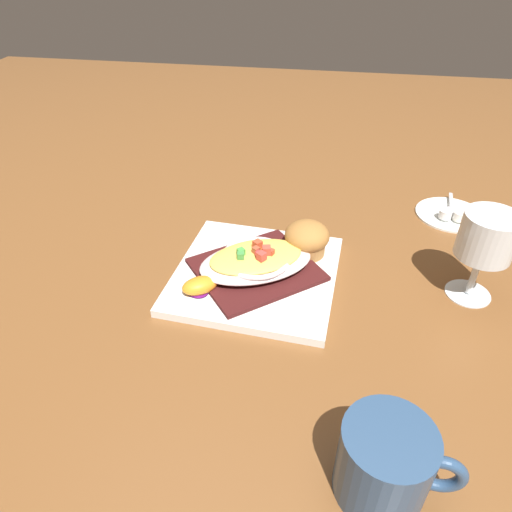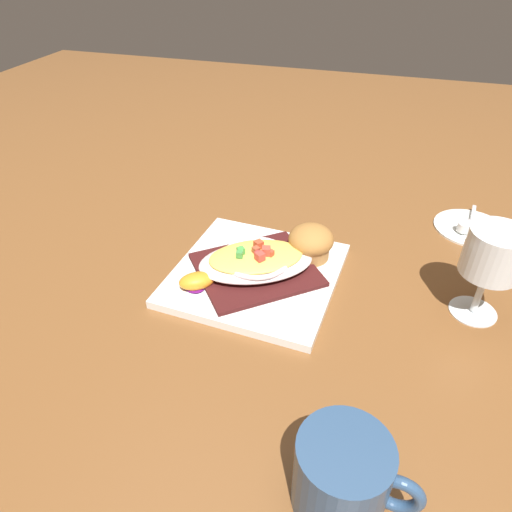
{
  "view_description": "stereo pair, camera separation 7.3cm",
  "coord_description": "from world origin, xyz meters",
  "px_view_note": "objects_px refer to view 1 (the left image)",
  "views": [
    {
      "loc": [
        -0.1,
        0.58,
        0.47
      ],
      "look_at": [
        0.0,
        0.0,
        0.04
      ],
      "focal_mm": 32.39,
      "sensor_mm": 36.0,
      "label": 1
    },
    {
      "loc": [
        -0.17,
        0.56,
        0.47
      ],
      "look_at": [
        0.0,
        0.0,
        0.04
      ],
      "focal_mm": 32.39,
      "sensor_mm": 36.0,
      "label": 2
    }
  ],
  "objects_px": {
    "muffin": "(307,238)",
    "creamer_cup_1": "(460,216)",
    "spoon": "(452,209)",
    "square_plate": "(256,274)",
    "creamer_cup_0": "(445,214)",
    "gratin_dish": "(256,260)",
    "orange_garnish": "(199,286)",
    "creamer_saucer": "(451,214)",
    "coffee_mug": "(384,466)",
    "stemmed_glass": "(486,241)"
  },
  "relations": [
    {
      "from": "muffin",
      "to": "creamer_cup_1",
      "type": "distance_m",
      "value": 0.33
    },
    {
      "from": "spoon",
      "to": "square_plate",
      "type": "bearing_deg",
      "value": 37.44
    },
    {
      "from": "creamer_cup_0",
      "to": "creamer_cup_1",
      "type": "height_order",
      "value": "same"
    },
    {
      "from": "gratin_dish",
      "to": "orange_garnish",
      "type": "height_order",
      "value": "gratin_dish"
    },
    {
      "from": "creamer_saucer",
      "to": "spoon",
      "type": "relative_size",
      "value": 1.52
    },
    {
      "from": "muffin",
      "to": "spoon",
      "type": "xyz_separation_m",
      "value": [
        -0.27,
        -0.2,
        -0.03
      ]
    },
    {
      "from": "coffee_mug",
      "to": "creamer_cup_0",
      "type": "height_order",
      "value": "coffee_mug"
    },
    {
      "from": "coffee_mug",
      "to": "orange_garnish",
      "type": "bearing_deg",
      "value": -44.31
    },
    {
      "from": "gratin_dish",
      "to": "creamer_saucer",
      "type": "relative_size",
      "value": 1.59
    },
    {
      "from": "gratin_dish",
      "to": "coffee_mug",
      "type": "relative_size",
      "value": 1.72
    },
    {
      "from": "gratin_dish",
      "to": "muffin",
      "type": "bearing_deg",
      "value": -138.93
    },
    {
      "from": "gratin_dish",
      "to": "stemmed_glass",
      "type": "height_order",
      "value": "stemmed_glass"
    },
    {
      "from": "creamer_saucer",
      "to": "creamer_cup_1",
      "type": "relative_size",
      "value": 5.58
    },
    {
      "from": "muffin",
      "to": "creamer_cup_1",
      "type": "height_order",
      "value": "muffin"
    },
    {
      "from": "creamer_cup_0",
      "to": "creamer_saucer",
      "type": "bearing_deg",
      "value": -123.23
    },
    {
      "from": "creamer_cup_0",
      "to": "square_plate",
      "type": "bearing_deg",
      "value": 35.45
    },
    {
      "from": "muffin",
      "to": "gratin_dish",
      "type": "bearing_deg",
      "value": 41.07
    },
    {
      "from": "square_plate",
      "to": "creamer_saucer",
      "type": "relative_size",
      "value": 1.9
    },
    {
      "from": "coffee_mug",
      "to": "creamer_cup_1",
      "type": "distance_m",
      "value": 0.58
    },
    {
      "from": "creamer_saucer",
      "to": "creamer_cup_0",
      "type": "distance_m",
      "value": 0.03
    },
    {
      "from": "muffin",
      "to": "stemmed_glass",
      "type": "relative_size",
      "value": 0.52
    },
    {
      "from": "gratin_dish",
      "to": "orange_garnish",
      "type": "bearing_deg",
      "value": 40.3
    },
    {
      "from": "gratin_dish",
      "to": "spoon",
      "type": "bearing_deg",
      "value": -142.56
    },
    {
      "from": "creamer_saucer",
      "to": "spoon",
      "type": "height_order",
      "value": "spoon"
    },
    {
      "from": "orange_garnish",
      "to": "spoon",
      "type": "xyz_separation_m",
      "value": [
        -0.42,
        -0.33,
        -0.01
      ]
    },
    {
      "from": "stemmed_glass",
      "to": "spoon",
      "type": "height_order",
      "value": "stemmed_glass"
    },
    {
      "from": "orange_garnish",
      "to": "coffee_mug",
      "type": "xyz_separation_m",
      "value": [
        -0.26,
        0.25,
        0.02
      ]
    },
    {
      "from": "creamer_saucer",
      "to": "coffee_mug",
      "type": "bearing_deg",
      "value": 74.28
    },
    {
      "from": "gratin_dish",
      "to": "coffee_mug",
      "type": "xyz_separation_m",
      "value": [
        -0.18,
        0.32,
        0.0
      ]
    },
    {
      "from": "muffin",
      "to": "creamer_cup_0",
      "type": "bearing_deg",
      "value": -146.37
    },
    {
      "from": "creamer_saucer",
      "to": "creamer_cup_0",
      "type": "relative_size",
      "value": 5.58
    },
    {
      "from": "creamer_saucer",
      "to": "spoon",
      "type": "distance_m",
      "value": 0.01
    },
    {
      "from": "coffee_mug",
      "to": "creamer_cup_1",
      "type": "relative_size",
      "value": 5.18
    },
    {
      "from": "square_plate",
      "to": "gratin_dish",
      "type": "relative_size",
      "value": 1.2
    },
    {
      "from": "orange_garnish",
      "to": "coffee_mug",
      "type": "height_order",
      "value": "coffee_mug"
    },
    {
      "from": "stemmed_glass",
      "to": "creamer_saucer",
      "type": "bearing_deg",
      "value": -92.93
    },
    {
      "from": "spoon",
      "to": "creamer_cup_0",
      "type": "bearing_deg",
      "value": 60.8
    },
    {
      "from": "gratin_dish",
      "to": "muffin",
      "type": "relative_size",
      "value": 2.84
    },
    {
      "from": "coffee_mug",
      "to": "stemmed_glass",
      "type": "height_order",
      "value": "stemmed_glass"
    },
    {
      "from": "coffee_mug",
      "to": "creamer_saucer",
      "type": "bearing_deg",
      "value": -105.72
    },
    {
      "from": "muffin",
      "to": "stemmed_glass",
      "type": "height_order",
      "value": "stemmed_glass"
    },
    {
      "from": "coffee_mug",
      "to": "creamer_cup_0",
      "type": "bearing_deg",
      "value": -104.81
    },
    {
      "from": "gratin_dish",
      "to": "creamer_saucer",
      "type": "height_order",
      "value": "gratin_dish"
    },
    {
      "from": "stemmed_glass",
      "to": "spoon",
      "type": "distance_m",
      "value": 0.26
    },
    {
      "from": "gratin_dish",
      "to": "creamer_cup_0",
      "type": "relative_size",
      "value": 8.88
    },
    {
      "from": "creamer_cup_1",
      "to": "spoon",
      "type": "bearing_deg",
      "value": -75.69
    },
    {
      "from": "square_plate",
      "to": "stemmed_glass",
      "type": "bearing_deg",
      "value": -177.14
    },
    {
      "from": "gratin_dish",
      "to": "coffee_mug",
      "type": "bearing_deg",
      "value": 119.97
    },
    {
      "from": "square_plate",
      "to": "creamer_cup_0",
      "type": "height_order",
      "value": "creamer_cup_0"
    },
    {
      "from": "gratin_dish",
      "to": "muffin",
      "type": "xyz_separation_m",
      "value": [
        -0.07,
        -0.07,
        0.01
      ]
    }
  ]
}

